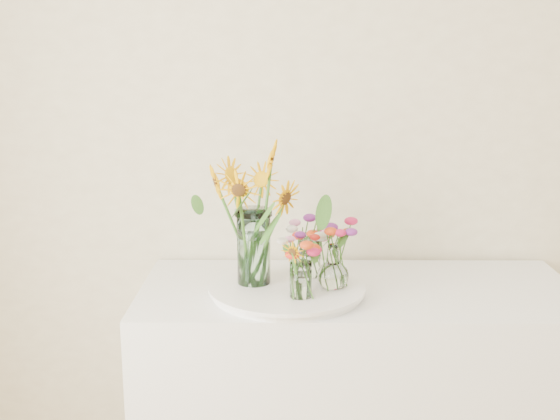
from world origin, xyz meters
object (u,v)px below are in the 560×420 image
(counter, at_px, (355,414))
(small_vase_a, at_px, (301,280))
(tray, at_px, (287,291))
(mason_jar, at_px, (254,247))
(small_vase_c, at_px, (310,259))
(small_vase_b, at_px, (333,267))

(counter, relative_size, small_vase_a, 12.42)
(counter, distance_m, tray, 0.52)
(mason_jar, distance_m, small_vase_a, 0.20)
(counter, xyz_separation_m, small_vase_a, (-0.19, -0.17, 0.53))
(mason_jar, bearing_deg, small_vase_c, 20.52)
(tray, bearing_deg, small_vase_b, -4.16)
(small_vase_a, relative_size, small_vase_c, 0.92)
(small_vase_c, bearing_deg, small_vase_a, -99.81)
(tray, relative_size, small_vase_a, 4.12)
(tray, bearing_deg, counter, 16.96)
(tray, relative_size, small_vase_c, 3.78)
(small_vase_a, bearing_deg, counter, 41.81)
(tray, xyz_separation_m, small_vase_b, (0.14, -0.01, 0.08))
(small_vase_b, xyz_separation_m, small_vase_c, (-0.07, 0.11, -0.01))
(small_vase_c, bearing_deg, tray, -127.43)
(mason_jar, relative_size, small_vase_a, 2.16)
(counter, distance_m, mason_jar, 0.69)
(counter, bearing_deg, tray, -163.04)
(tray, bearing_deg, small_vase_a, -68.05)
(small_vase_b, height_order, small_vase_c, small_vase_b)
(small_vase_a, height_order, small_vase_c, small_vase_c)
(mason_jar, relative_size, small_vase_b, 1.73)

